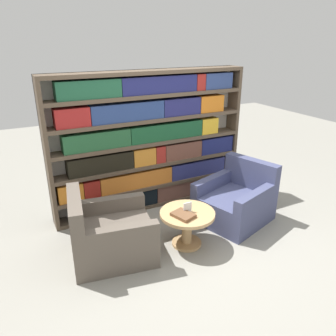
% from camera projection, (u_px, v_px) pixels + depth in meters
% --- Properties ---
extents(ground_plane, '(14.00, 14.00, 0.00)m').
position_uv_depth(ground_plane, '(194.00, 246.00, 3.97)').
color(ground_plane, gray).
extents(bookshelf, '(2.85, 0.30, 1.96)m').
position_uv_depth(bookshelf, '(150.00, 143.00, 4.65)').
color(bookshelf, silver).
rests_on(bookshelf, ground_plane).
extents(armchair_left, '(1.02, 0.94, 0.80)m').
position_uv_depth(armchair_left, '(109.00, 235.00, 3.71)').
color(armchair_left, brown).
rests_on(armchair_left, ground_plane).
extents(armchair_right, '(1.09, 1.03, 0.80)m').
position_uv_depth(armchair_right, '(236.00, 201.00, 4.47)').
color(armchair_right, '#42476B').
rests_on(armchair_right, ground_plane).
extents(coffee_table, '(0.65, 0.65, 0.44)m').
position_uv_depth(coffee_table, '(187.00, 221.00, 3.89)').
color(coffee_table, tan).
rests_on(coffee_table, ground_plane).
extents(table_sign, '(0.11, 0.06, 0.13)m').
position_uv_depth(table_sign, '(187.00, 208.00, 3.83)').
color(table_sign, black).
rests_on(table_sign, coffee_table).
extents(stray_book, '(0.26, 0.30, 0.04)m').
position_uv_depth(stray_book, '(183.00, 215.00, 3.75)').
color(stray_book, brown).
rests_on(stray_book, coffee_table).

